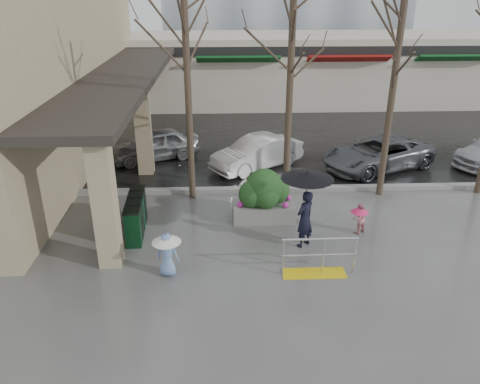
{
  "coord_description": "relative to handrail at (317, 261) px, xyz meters",
  "views": [
    {
      "loc": [
        -0.99,
        -11.09,
        6.69
      ],
      "look_at": [
        -0.48,
        1.05,
        1.3
      ],
      "focal_mm": 35.0,
      "sensor_mm": 36.0,
      "label": 1
    }
  ],
  "objects": [
    {
      "name": "woman",
      "position": [
        -0.1,
        1.42,
        1.07
      ],
      "size": [
        1.42,
        1.42,
        2.24
      ],
      "rotation": [
        0.0,
        0.0,
        3.86
      ],
      "color": "black",
      "rests_on": "ground"
    },
    {
      "name": "tree_mideast",
      "position": [
        3.14,
        4.8,
        4.48
      ],
      "size": [
        3.2,
        3.2,
        6.5
      ],
      "color": "#382B21",
      "rests_on": "ground"
    },
    {
      "name": "pillar_front",
      "position": [
        -5.26,
        0.7,
        1.37
      ],
      "size": [
        0.55,
        0.55,
        3.5
      ],
      "primitive_type": "cube",
      "color": "tan",
      "rests_on": "ground"
    },
    {
      "name": "storefront_row",
      "position": [
        0.64,
        19.17,
        1.64
      ],
      "size": [
        34.0,
        6.74,
        4.0
      ],
      "color": "beige",
      "rests_on": "ground"
    },
    {
      "name": "tree_west",
      "position": [
        -3.36,
        4.8,
        4.71
      ],
      "size": [
        3.2,
        3.2,
        6.8
      ],
      "color": "#382B21",
      "rests_on": "ground"
    },
    {
      "name": "car_a",
      "position": [
        -5.14,
        8.73,
        0.25
      ],
      "size": [
        3.98,
        2.89,
        1.26
      ],
      "primitive_type": "imported",
      "rotation": [
        0.0,
        0.0,
        -1.14
      ],
      "color": "#9F9FA3",
      "rests_on": "ground"
    },
    {
      "name": "planter",
      "position": [
        -1.06,
        3.1,
        0.41
      ],
      "size": [
        1.9,
        1.12,
        1.65
      ],
      "rotation": [
        0.0,
        0.0,
        0.01
      ],
      "color": "slate",
      "rests_on": "ground"
    },
    {
      "name": "handrail",
      "position": [
        0.0,
        0.0,
        0.0
      ],
      "size": [
        1.9,
        0.5,
        1.03
      ],
      "color": "yellow",
      "rests_on": "ground"
    },
    {
      "name": "curb",
      "position": [
        -1.36,
        5.2,
        -0.3
      ],
      "size": [
        120.0,
        0.3,
        0.15
      ],
      "primitive_type": "cube",
      "color": "gray",
      "rests_on": "ground"
    },
    {
      "name": "child_blue",
      "position": [
        -3.73,
        0.13,
        0.33
      ],
      "size": [
        0.73,
        0.73,
        1.16
      ],
      "rotation": [
        0.0,
        0.0,
        2.89
      ],
      "color": "#7191CA",
      "rests_on": "ground"
    },
    {
      "name": "street_asphalt",
      "position": [
        -1.36,
        23.2,
        -0.37
      ],
      "size": [
        120.0,
        36.0,
        0.01
      ],
      "primitive_type": "cube",
      "color": "black",
      "rests_on": "ground"
    },
    {
      "name": "ground",
      "position": [
        -1.36,
        1.2,
        -0.38
      ],
      "size": [
        120.0,
        120.0,
        0.0
      ],
      "primitive_type": "plane",
      "color": "#51514F",
      "rests_on": "ground"
    },
    {
      "name": "tree_midwest",
      "position": [
        -0.16,
        4.8,
        4.86
      ],
      "size": [
        3.2,
        3.2,
        7.0
      ],
      "color": "#382B21",
      "rests_on": "ground"
    },
    {
      "name": "child_pink",
      "position": [
        1.63,
        2.09,
        0.16
      ],
      "size": [
        0.57,
        0.53,
        0.94
      ],
      "rotation": [
        0.0,
        0.0,
        3.66
      ],
      "color": "pink",
      "rests_on": "ground"
    },
    {
      "name": "canopy_slab",
      "position": [
        -6.16,
        9.2,
        3.25
      ],
      "size": [
        2.8,
        18.0,
        0.25
      ],
      "primitive_type": "cube",
      "color": "#2D2823",
      "rests_on": "pillar_front"
    },
    {
      "name": "car_c",
      "position": [
        3.8,
        7.23,
        0.25
      ],
      "size": [
        4.99,
        3.77,
        1.26
      ],
      "primitive_type": "imported",
      "rotation": [
        0.0,
        0.0,
        -1.15
      ],
      "color": "#575A5F",
      "rests_on": "ground"
    },
    {
      "name": "near_building",
      "position": [
        -10.36,
        9.2,
        3.62
      ],
      "size": [
        6.0,
        18.0,
        8.0
      ],
      "primitive_type": "cube",
      "color": "tan",
      "rests_on": "ground"
    },
    {
      "name": "car_b",
      "position": [
        -0.95,
        7.53,
        0.25
      ],
      "size": [
        3.91,
        3.27,
        1.26
      ],
      "primitive_type": "imported",
      "rotation": [
        0.0,
        0.0,
        -0.97
      ],
      "color": "white",
      "rests_on": "ground"
    },
    {
      "name": "pillar_back",
      "position": [
        -5.26,
        7.2,
        1.37
      ],
      "size": [
        0.55,
        0.55,
        3.5
      ],
      "primitive_type": "cube",
      "color": "tan",
      "rests_on": "ground"
    },
    {
      "name": "news_boxes",
      "position": [
        -4.87,
        2.39,
        0.18
      ],
      "size": [
        0.55,
        2.0,
        1.1
      ],
      "rotation": [
        0.0,
        0.0,
        0.05
      ],
      "color": "#0B3218",
      "rests_on": "ground"
    }
  ]
}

